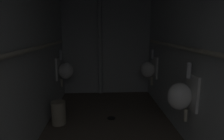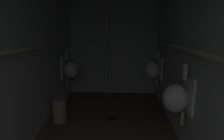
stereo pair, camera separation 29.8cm
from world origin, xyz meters
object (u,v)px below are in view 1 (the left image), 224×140
standpipe_back_wall (100,44)px  floor_drain (111,118)px  urinal_left_mid (65,70)px  urinal_right_mid (181,95)px  urinal_right_far (149,69)px  waste_bin (59,113)px

standpipe_back_wall → floor_drain: size_ratio=16.49×
urinal_left_mid → urinal_right_mid: 2.35m
urinal_right_mid → floor_drain: (-0.82, 0.83, -0.68)m
floor_drain → urinal_right_far: bearing=44.5°
urinal_right_far → waste_bin: (-1.67, -0.94, -0.50)m
waste_bin → standpipe_back_wall: bearing=65.2°
urinal_right_mid → urinal_right_far: bearing=90.0°
floor_drain → waste_bin: size_ratio=0.38×
urinal_right_far → floor_drain: size_ratio=5.39×
urinal_right_mid → floor_drain: urinal_right_mid is taller
standpipe_back_wall → floor_drain: 1.76m
urinal_left_mid → waste_bin: (0.05, -0.92, -0.50)m
urinal_left_mid → urinal_right_far: size_ratio=1.00×
urinal_right_far → floor_drain: 1.34m
waste_bin → urinal_right_far: bearing=29.5°
urinal_right_mid → waste_bin: size_ratio=2.05×
urinal_left_mid → urinal_right_mid: same height
urinal_left_mid → standpipe_back_wall: (0.71, 0.52, 0.49)m
standpipe_back_wall → floor_drain: bearing=-81.8°
urinal_right_mid → waste_bin: urinal_right_mid is taller
standpipe_back_wall → floor_drain: standpipe_back_wall is taller
urinal_left_mid → urinal_right_mid: bearing=-43.1°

